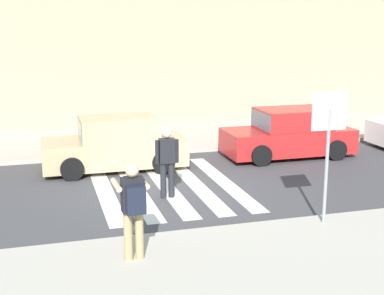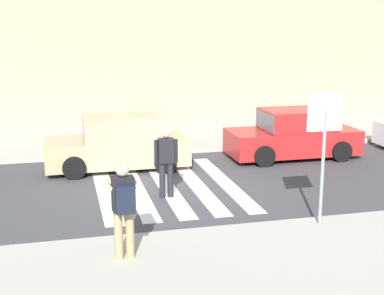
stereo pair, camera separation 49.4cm
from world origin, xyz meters
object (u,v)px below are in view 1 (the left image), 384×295
object	(u,v)px
photographer_with_backpack	(133,204)
parked_car_tan	(115,145)
stop_sign	(328,129)
pedestrian_crossing	(167,159)
parked_car_red	(289,134)

from	to	relation	value
photographer_with_backpack	parked_car_tan	bearing A→B (deg)	84.68
stop_sign	parked_car_tan	size ratio (longest dim) A/B	0.66
pedestrian_crossing	parked_car_tan	distance (m)	3.12
pedestrian_crossing	parked_car_red	xyz separation A→B (m)	(4.72, 2.99, -0.25)
stop_sign	photographer_with_backpack	size ratio (longest dim) A/B	1.57
parked_car_red	photographer_with_backpack	bearing A→B (deg)	-133.04
photographer_with_backpack	parked_car_red	bearing A→B (deg)	46.96
photographer_with_backpack	pedestrian_crossing	xyz separation A→B (m)	(1.45, 3.62, -0.19)
pedestrian_crossing	parked_car_tan	world-z (taller)	pedestrian_crossing
parked_car_tan	photographer_with_backpack	bearing A→B (deg)	-95.32
stop_sign	parked_car_tan	bearing A→B (deg)	120.51
photographer_with_backpack	parked_car_red	world-z (taller)	photographer_with_backpack
pedestrian_crossing	parked_car_tan	xyz separation A→B (m)	(-0.84, 2.99, -0.25)
stop_sign	photographer_with_backpack	distance (m)	4.26
stop_sign	photographer_with_backpack	xyz separation A→B (m)	(-4.09, -0.71, -0.95)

